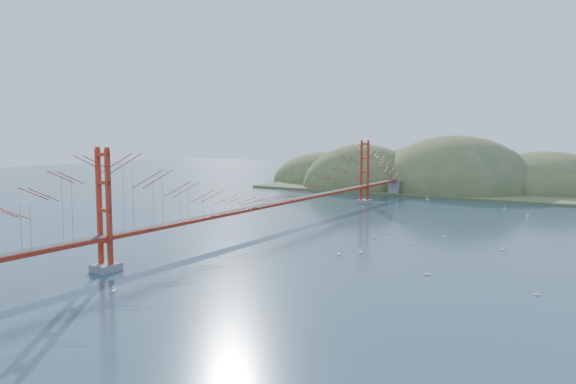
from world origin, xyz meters
The scene contains 16 objects.
ground centered at (0.00, 0.00, 0.00)m, with size 320.00×320.00×0.00m, color #294353.
bridge centered at (0.00, 0.18, 7.01)m, with size 2.20×94.40×12.00m.
far_headlands centered at (2.21, 68.52, 0.00)m, with size 84.00×58.00×25.00m.
sailboat_7 centered at (23.61, 35.80, 0.14)m, with size 0.50×0.49×0.57m.
sailboat_6 centered at (17.12, -9.89, 0.16)m, with size 0.68×0.68×0.72m.
sailboat_0 centered at (15.60, -12.15, 0.15)m, with size 0.61×0.63×0.71m.
sailboat_13 centered at (35.85, -17.44, 0.14)m, with size 0.52×0.47×0.58m.
sailboat_1 centered at (15.15, 2.98, 0.15)m, with size 0.65×0.65×0.70m.
sailboat_5 centered at (30.11, -0.65, 0.15)m, with size 0.56×0.59×0.66m.
sailboat_10 centered at (6.00, -34.36, 0.15)m, with size 0.59×0.59×0.65m.
sailboat_2 centered at (20.72, -2.53, 0.14)m, with size 0.50×0.43×0.58m.
sailboat_12 centered at (8.12, 42.00, 0.16)m, with size 0.65×0.65×0.73m.
sailboat_14 centered at (26.34, -15.64, 0.15)m, with size 0.64×0.64×0.67m.
sailboat_16 centered at (14.79, -0.45, 0.14)m, with size 0.58×0.58×0.60m.
sailboat_3 centered at (22.20, 4.16, 0.14)m, with size 0.54×0.45×0.62m.
sailboat_15 centered at (28.56, 27.39, 0.15)m, with size 0.53×0.61×0.70m.
Camera 1 is at (41.74, -65.29, 12.97)m, focal length 35.00 mm.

